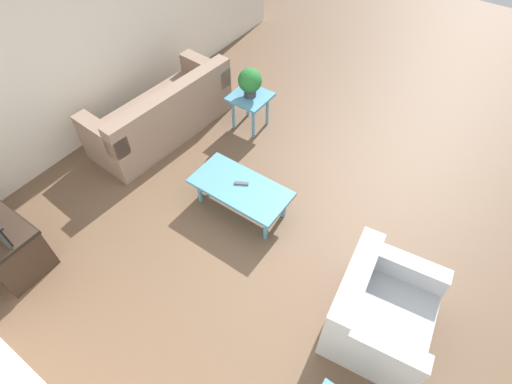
{
  "coord_description": "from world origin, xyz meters",
  "views": [
    {
      "loc": [
        -1.31,
        2.77,
        3.74
      ],
      "look_at": [
        0.27,
        0.52,
        0.55
      ],
      "focal_mm": 28.0,
      "sensor_mm": 36.0,
      "label": 1
    }
  ],
  "objects_px": {
    "sofa": "(163,115)",
    "side_table_plant": "(250,101)",
    "armchair": "(377,311)",
    "potted_plant": "(250,81)",
    "tv_stand_chest": "(2,243)",
    "coffee_table": "(241,189)"
  },
  "relations": [
    {
      "from": "sofa",
      "to": "side_table_plant",
      "type": "bearing_deg",
      "value": 135.66
    },
    {
      "from": "armchair",
      "to": "side_table_plant",
      "type": "height_order",
      "value": "armchair"
    },
    {
      "from": "coffee_table",
      "to": "tv_stand_chest",
      "type": "distance_m",
      "value": 2.53
    },
    {
      "from": "sofa",
      "to": "armchair",
      "type": "relative_size",
      "value": 1.92
    },
    {
      "from": "sofa",
      "to": "potted_plant",
      "type": "distance_m",
      "value": 1.27
    },
    {
      "from": "coffee_table",
      "to": "tv_stand_chest",
      "type": "height_order",
      "value": "tv_stand_chest"
    },
    {
      "from": "coffee_table",
      "to": "armchair",
      "type": "bearing_deg",
      "value": 166.61
    },
    {
      "from": "armchair",
      "to": "coffee_table",
      "type": "height_order",
      "value": "armchair"
    },
    {
      "from": "sofa",
      "to": "side_table_plant",
      "type": "relative_size",
      "value": 4.0
    },
    {
      "from": "sofa",
      "to": "tv_stand_chest",
      "type": "xyz_separation_m",
      "value": [
        -0.1,
        2.47,
        -0.0
      ]
    },
    {
      "from": "side_table_plant",
      "to": "potted_plant",
      "type": "relative_size",
      "value": 1.3
    },
    {
      "from": "tv_stand_chest",
      "to": "potted_plant",
      "type": "distance_m",
      "value": 3.4
    },
    {
      "from": "coffee_table",
      "to": "potted_plant",
      "type": "distance_m",
      "value": 1.57
    },
    {
      "from": "sofa",
      "to": "armchair",
      "type": "distance_m",
      "value": 3.68
    },
    {
      "from": "armchair",
      "to": "side_table_plant",
      "type": "relative_size",
      "value": 2.08
    },
    {
      "from": "coffee_table",
      "to": "potted_plant",
      "type": "height_order",
      "value": "potted_plant"
    },
    {
      "from": "coffee_table",
      "to": "sofa",
      "type": "bearing_deg",
      "value": -16.28
    },
    {
      "from": "potted_plant",
      "to": "tv_stand_chest",
      "type": "bearing_deg",
      "value": 76.57
    },
    {
      "from": "sofa",
      "to": "side_table_plant",
      "type": "xyz_separation_m",
      "value": [
        -0.89,
        -0.8,
        0.12
      ]
    },
    {
      "from": "sofa",
      "to": "potted_plant",
      "type": "height_order",
      "value": "potted_plant"
    },
    {
      "from": "sofa",
      "to": "potted_plant",
      "type": "bearing_deg",
      "value": 135.66
    },
    {
      "from": "sofa",
      "to": "side_table_plant",
      "type": "distance_m",
      "value": 1.2
    }
  ]
}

